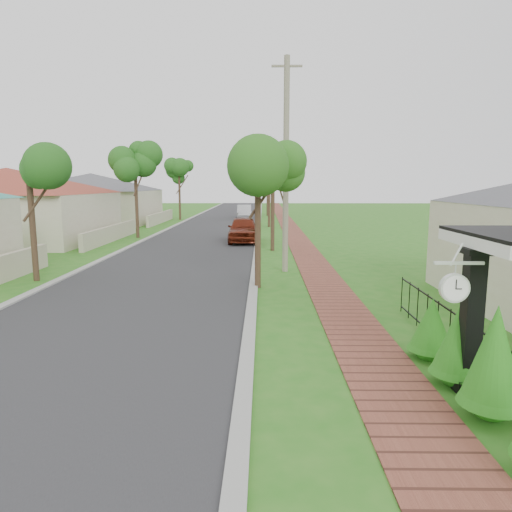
% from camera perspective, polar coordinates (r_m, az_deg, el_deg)
% --- Properties ---
extents(ground, '(160.00, 160.00, 0.00)m').
position_cam_1_polar(ground, '(9.35, -5.31, -13.51)').
color(ground, '#29711A').
rests_on(ground, ground).
extents(road, '(7.00, 120.00, 0.02)m').
position_cam_1_polar(road, '(29.09, -7.00, 1.83)').
color(road, '#28282B').
rests_on(road, ground).
extents(kerb_right, '(0.30, 120.00, 0.10)m').
position_cam_1_polar(kerb_right, '(28.82, 0.21, 1.83)').
color(kerb_right, '#9E9E99').
rests_on(kerb_right, ground).
extents(kerb_left, '(0.30, 120.00, 0.10)m').
position_cam_1_polar(kerb_left, '(29.81, -13.97, 1.80)').
color(kerb_left, '#9E9E99').
rests_on(kerb_left, ground).
extents(sidewalk, '(1.50, 120.00, 0.03)m').
position_cam_1_polar(sidewalk, '(28.91, 5.37, 1.81)').
color(sidewalk, brown).
rests_on(sidewalk, ground).
extents(porch_post, '(0.48, 0.48, 2.52)m').
position_cam_1_polar(porch_post, '(8.74, 25.26, -8.18)').
color(porch_post, black).
rests_on(porch_post, ground).
extents(picket_fence, '(0.03, 8.02, 1.00)m').
position_cam_1_polar(picket_fence, '(9.93, 24.51, -9.68)').
color(picket_fence, black).
rests_on(picket_fence, ground).
extents(street_trees, '(10.70, 37.65, 5.89)m').
position_cam_1_polar(street_trees, '(35.66, -5.43, 10.45)').
color(street_trees, '#382619').
rests_on(street_trees, ground).
extents(hedge_row, '(0.87, 4.90, 2.23)m').
position_cam_1_polar(hedge_row, '(8.16, 26.62, -11.47)').
color(hedge_row, '#1F6514').
rests_on(hedge_row, ground).
extents(far_house_red, '(15.56, 15.56, 4.60)m').
position_cam_1_polar(far_house_red, '(32.76, -28.42, 5.73)').
color(far_house_red, beige).
rests_on(far_house_red, ground).
extents(far_house_grey, '(15.56, 15.56, 4.60)m').
position_cam_1_polar(far_house_grey, '(45.50, -19.81, 6.87)').
color(far_house_grey, beige).
rests_on(far_house_grey, ground).
extents(parked_car_red, '(2.02, 4.70, 1.58)m').
position_cam_1_polar(parked_car_red, '(28.49, -1.59, 3.34)').
color(parked_car_red, '#631E0E').
rests_on(parked_car_red, ground).
extents(parked_car_white, '(1.59, 4.25, 1.39)m').
position_cam_1_polar(parked_car_white, '(48.82, -1.47, 5.56)').
color(parked_car_white, silver).
rests_on(parked_car_white, ground).
extents(near_tree, '(2.07, 2.07, 5.31)m').
position_cam_1_polar(near_tree, '(15.61, 0.23, 11.37)').
color(near_tree, '#382619').
rests_on(near_tree, ground).
extents(utility_pole, '(1.20, 0.24, 8.50)m').
position_cam_1_polar(utility_pole, '(18.63, 3.77, 11.21)').
color(utility_pole, gray).
rests_on(utility_pole, ground).
extents(station_clock, '(0.79, 0.13, 0.67)m').
position_cam_1_polar(station_clock, '(7.99, 23.58, -3.48)').
color(station_clock, silver).
rests_on(station_clock, ground).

